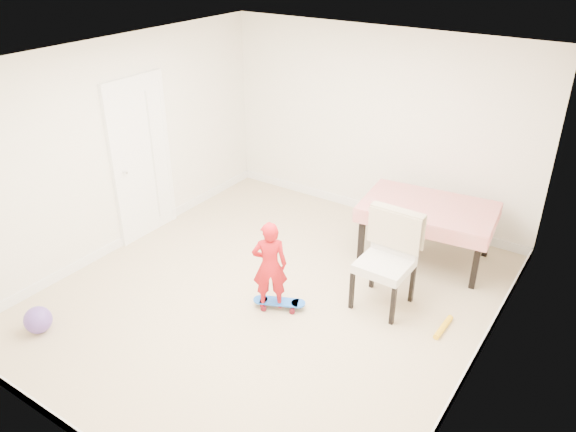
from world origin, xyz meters
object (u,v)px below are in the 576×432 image
Objects in this scene: dining_table at (426,232)px; child at (270,268)px; dining_chair at (385,263)px; skateboard at (279,304)px; balloon at (38,320)px.

dining_table is 1.52× the size of child.
dining_chair reaches higher than child.
skateboard is 2.48m from balloon.
dining_chair is 1.88× the size of skateboard.
dining_chair is 1.06× the size of child.
balloon is (-1.82, -1.69, 0.10)m from skateboard.
child is at bearing -142.09° from dining_chair.
dining_chair reaches higher than skateboard.
dining_table is at bearing 39.61° from skateboard.
dining_table is 2.09m from skateboard.
dining_table is 1.20m from dining_chair.
child reaches higher than skateboard.
skateboard is (-0.89, -0.67, -0.50)m from dining_chair.
child is at bearing -167.03° from skateboard.
child is at bearing -123.43° from dining_table.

